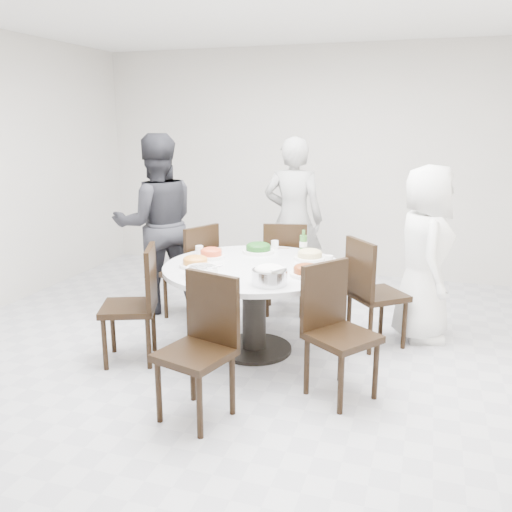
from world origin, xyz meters
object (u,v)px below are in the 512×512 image
(chair_nw, at_px, (189,272))
(diner_right, at_px, (425,254))
(chair_se, at_px, (342,334))
(diner_left, at_px, (157,224))
(chair_ne, at_px, (378,292))
(diner_middle, at_px, (293,219))
(rice_bowl, at_px, (269,277))
(dining_table, at_px, (254,309))
(beverage_bottle, at_px, (303,242))
(soup_bowl, at_px, (202,271))
(chair_sw, at_px, (128,305))
(chair_s, at_px, (195,351))
(chair_n, at_px, (285,267))

(chair_nw, height_order, diner_right, diner_right)
(chair_se, distance_m, diner_left, 2.49)
(chair_ne, height_order, chair_nw, same)
(chair_nw, xyz_separation_m, diner_middle, (0.81, 0.93, 0.40))
(diner_right, relative_size, rice_bowl, 5.98)
(chair_nw, height_order, chair_se, same)
(dining_table, bearing_deg, beverage_bottle, 58.12)
(chair_ne, height_order, diner_right, diner_right)
(diner_left, distance_m, soup_bowl, 1.50)
(chair_se, height_order, diner_right, diner_right)
(dining_table, distance_m, diner_middle, 1.57)
(chair_ne, bearing_deg, chair_nw, 47.37)
(diner_middle, bearing_deg, chair_sw, 64.29)
(chair_s, distance_m, diner_middle, 2.67)
(chair_nw, xyz_separation_m, chair_se, (1.68, -1.13, 0.00))
(chair_n, xyz_separation_m, diner_middle, (-0.04, 0.47, 0.40))
(dining_table, relative_size, chair_se, 1.58)
(chair_sw, distance_m, chair_s, 1.09)
(chair_sw, height_order, diner_right, diner_right)
(chair_nw, bearing_deg, dining_table, 80.30)
(chair_sw, bearing_deg, diner_middle, 134.83)
(chair_sw, distance_m, diner_left, 1.33)
(chair_ne, distance_m, soup_bowl, 1.56)
(chair_nw, bearing_deg, chair_se, 79.75)
(chair_sw, relative_size, soup_bowl, 3.93)
(chair_n, xyz_separation_m, beverage_bottle, (0.30, -0.53, 0.39))
(chair_sw, xyz_separation_m, chair_s, (0.87, -0.65, 0.00))
(diner_right, bearing_deg, chair_ne, 117.02)
(chair_n, relative_size, chair_s, 1.00)
(chair_s, relative_size, diner_left, 0.53)
(diner_middle, relative_size, rice_bowl, 6.76)
(chair_ne, relative_size, soup_bowl, 3.93)
(chair_nw, distance_m, soup_bowl, 1.17)
(diner_right, height_order, rice_bowl, diner_right)
(chair_n, bearing_deg, rice_bowl, 87.56)
(dining_table, bearing_deg, chair_s, -91.39)
(chair_sw, relative_size, chair_s, 1.00)
(chair_s, xyz_separation_m, beverage_bottle, (0.33, 1.63, 0.39))
(soup_bowl, distance_m, beverage_bottle, 1.08)
(chair_se, bearing_deg, diner_right, 14.70)
(rice_bowl, bearing_deg, diner_right, 48.39)
(chair_ne, relative_size, chair_s, 1.00)
(beverage_bottle, bearing_deg, rice_bowl, -91.97)
(chair_n, distance_m, diner_right, 1.40)
(diner_right, bearing_deg, rice_bowl, 127.75)
(chair_nw, relative_size, diner_left, 0.53)
(chair_ne, relative_size, chair_nw, 1.00)
(dining_table, height_order, beverage_bottle, beverage_bottle)
(rice_bowl, bearing_deg, dining_table, 120.01)
(dining_table, height_order, soup_bowl, soup_bowl)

